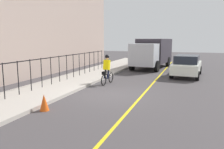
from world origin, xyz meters
name	(u,v)px	position (x,y,z in m)	size (l,w,h in m)	color
ground_plane	(109,94)	(0.00, 0.00, 0.00)	(80.00, 80.00, 0.00)	#433F41
lane_line_centre	(141,97)	(0.00, -1.60, 0.00)	(36.00, 0.12, 0.01)	yellow
sidewalk	(52,88)	(0.00, 3.40, 0.07)	(40.00, 3.20, 0.15)	#AEA69B
building_wall	(21,20)	(2.00, 7.00, 3.99)	(28.00, 0.80, 7.99)	tan
iron_fence	(55,65)	(1.00, 3.80, 1.20)	(14.79, 0.04, 1.60)	black
cyclist_lead	(107,70)	(2.33, 1.02, 0.91)	(1.71, 0.38, 1.83)	black
patrol_sedan	(187,65)	(7.09, -3.53, 0.82)	(4.53, 2.21, 1.58)	white
box_truck_background	(152,52)	(11.29, -0.27, 1.55)	(6.93, 3.16, 2.78)	#302B34
traffic_cone_near	(44,103)	(-3.27, 1.49, 0.32)	(0.36, 0.36, 0.65)	#EB5515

